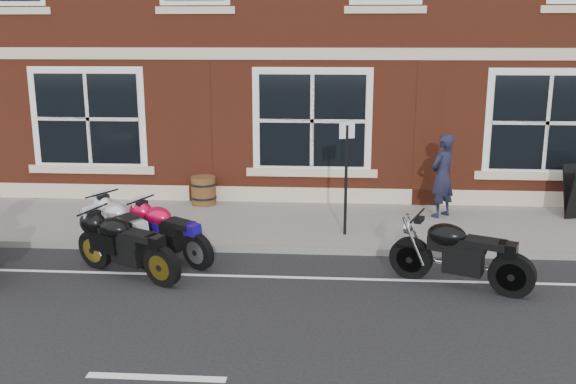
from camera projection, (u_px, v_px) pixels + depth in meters
name	position (u px, v px, depth m)	size (l,w,h in m)	color
ground	(207.00, 280.00, 10.15)	(80.00, 80.00, 0.00)	black
sidewalk	(235.00, 223.00, 13.05)	(30.00, 3.00, 0.12)	slate
kerb	(222.00, 248.00, 11.52)	(30.00, 0.16, 0.12)	slate
moto_sport_red	(168.00, 230.00, 10.98)	(1.76, 1.29, 0.93)	black
moto_sport_black	(126.00, 243.00, 10.21)	(1.96, 1.16, 0.97)	black
moto_sport_silver	(125.00, 226.00, 11.12)	(1.59, 1.65, 0.97)	black
moto_naked_black	(458.00, 251.00, 9.78)	(2.07, 1.08, 1.00)	black
pedestrian_left	(443.00, 176.00, 13.12)	(0.63, 0.41, 1.72)	black
barrel_planter	(204.00, 191.00, 14.21)	(0.57, 0.57, 0.63)	#492513
parking_sign	(346.00, 171.00, 11.82)	(0.28, 0.14, 2.13)	black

